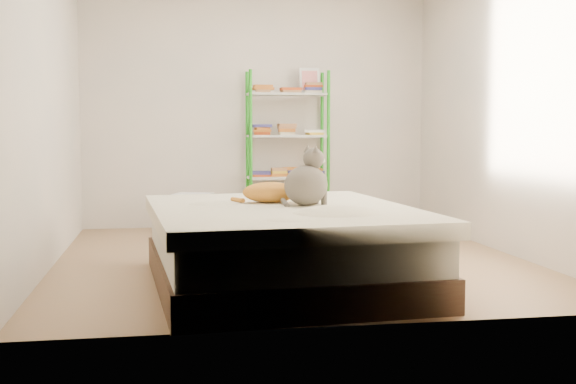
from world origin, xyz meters
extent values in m
cube|color=#9E774D|center=(0.00, 0.00, 0.00)|extent=(3.80, 4.20, 0.01)
cube|color=#F5E2CD|center=(0.00, 2.10, 1.30)|extent=(3.80, 0.01, 2.60)
cube|color=#F5E2CD|center=(0.00, -2.10, 1.30)|extent=(3.80, 0.01, 2.60)
cube|color=#F5E2CD|center=(-1.90, 0.00, 1.30)|extent=(0.01, 4.20, 2.60)
cube|color=#F5E2CD|center=(1.90, 0.00, 1.30)|extent=(0.01, 4.20, 2.60)
cube|color=#493724|center=(-0.24, -1.02, 0.11)|extent=(1.83, 2.22, 0.21)
cube|color=beige|center=(-0.24, -1.02, 0.33)|extent=(1.78, 2.16, 0.23)
cube|color=#F8ECC7|center=(-0.24, -1.02, 0.49)|extent=(1.87, 2.27, 0.11)
cylinder|color=#24961E|center=(-0.12, 1.72, 0.85)|extent=(0.04, 0.04, 1.70)
cylinder|color=#24961E|center=(-0.12, 2.04, 0.85)|extent=(0.04, 0.04, 1.70)
cylinder|color=#24961E|center=(0.72, 1.72, 0.85)|extent=(0.04, 0.04, 1.70)
cylinder|color=#24961E|center=(0.72, 2.04, 0.85)|extent=(0.04, 0.04, 1.70)
cube|color=beige|center=(0.30, 1.88, 0.10)|extent=(0.86, 0.34, 0.02)
cube|color=beige|center=(0.30, 1.88, 0.55)|extent=(0.86, 0.34, 0.02)
cube|color=beige|center=(0.30, 1.88, 1.00)|extent=(0.86, 0.34, 0.02)
cube|color=beige|center=(0.30, 1.88, 1.45)|extent=(0.86, 0.34, 0.02)
cube|color=#BA4215|center=(0.00, 1.88, 0.16)|extent=(0.20, 0.16, 0.09)
cube|color=#BA4215|center=(0.30, 1.88, 0.16)|extent=(0.20, 0.16, 0.09)
cube|color=#BA4215|center=(0.60, 1.88, 0.16)|extent=(0.20, 0.16, 0.09)
cube|color=#BA4215|center=(0.00, 1.88, 0.61)|extent=(0.20, 0.16, 0.09)
cube|color=#BA4215|center=(0.20, 1.88, 0.61)|extent=(0.20, 0.16, 0.09)
cube|color=#BA4215|center=(0.40, 1.88, 0.61)|extent=(0.20, 0.16, 0.09)
cube|color=#BA4215|center=(0.60, 1.88, 0.61)|extent=(0.20, 0.16, 0.09)
cube|color=#BA4215|center=(0.00, 1.88, 1.06)|extent=(0.20, 0.16, 0.09)
cube|color=#BA4215|center=(0.30, 1.88, 1.06)|extent=(0.20, 0.16, 0.09)
cube|color=#BA4215|center=(0.60, 1.88, 1.06)|extent=(0.20, 0.16, 0.09)
cube|color=#BA4215|center=(0.00, 1.88, 1.51)|extent=(0.20, 0.16, 0.09)
cube|color=#BA4215|center=(0.30, 1.88, 1.51)|extent=(0.20, 0.16, 0.09)
cube|color=#BA4215|center=(0.60, 1.88, 1.51)|extent=(0.20, 0.16, 0.09)
cube|color=white|center=(0.55, 1.93, 1.60)|extent=(0.22, 0.07, 0.28)
cube|color=red|center=(0.55, 1.92, 1.60)|extent=(0.17, 0.05, 0.22)
cube|color=olive|center=(0.73, 1.27, 0.17)|extent=(0.56, 0.49, 0.34)
cube|color=#64369B|center=(0.78, 1.08, 0.16)|extent=(0.28, 0.08, 0.07)
cube|color=olive|center=(0.73, 1.09, 0.34)|extent=(0.50, 0.26, 0.11)
cube|color=white|center=(-0.74, 1.53, 0.19)|extent=(0.41, 0.38, 0.39)
cube|color=white|center=(-0.74, 1.53, 0.40)|extent=(0.45, 0.42, 0.03)
camera|label=1|loc=(-1.02, -5.86, 1.08)|focal=45.00mm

